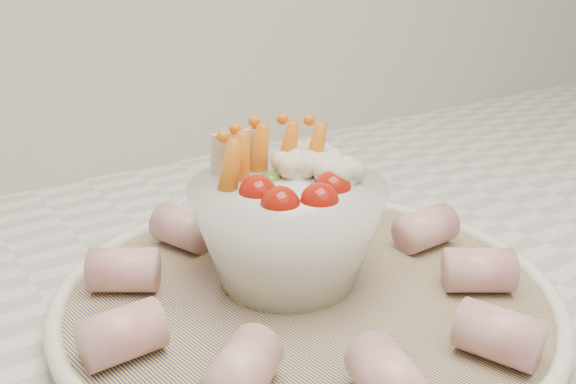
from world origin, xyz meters
TOP-DOWN VIEW (x-y plane):
  - serving_platter at (-0.07, 1.38)m, footprint 0.40×0.40m
  - veggie_bowl at (-0.07, 1.40)m, footprint 0.14×0.14m
  - cured_meat_rolls at (-0.07, 1.38)m, footprint 0.31×0.32m

SIDE VIEW (x-z plane):
  - serving_platter at x=-0.07m, z-range 0.92..0.94m
  - cured_meat_rolls at x=-0.07m, z-range 0.93..0.97m
  - veggie_bowl at x=-0.07m, z-range 0.92..1.04m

